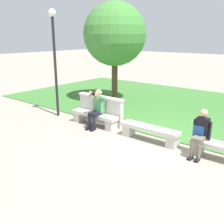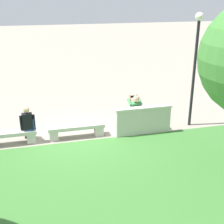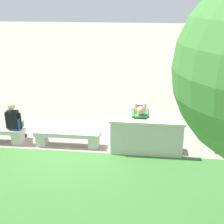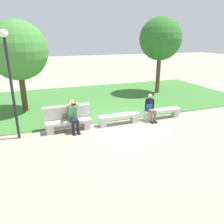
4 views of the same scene
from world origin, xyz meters
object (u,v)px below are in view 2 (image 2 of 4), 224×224
object	(u,v)px
bench_near	(76,129)
bench_mid	(6,136)
bench_main	(140,123)
person_distant	(28,123)
lamp_post	(196,55)
person_photographer	(134,111)
backpack	(30,125)

from	to	relation	value
bench_near	bench_mid	distance (m)	2.25
bench_main	person_distant	world-z (taller)	person_distant
bench_mid	lamp_post	bearing A→B (deg)	-179.81
person_photographer	lamp_post	bearing A→B (deg)	178.51
bench_mid	bench_main	bearing A→B (deg)	180.00
backpack	person_photographer	bearing A→B (deg)	-178.59
bench_near	person_distant	size ratio (longest dim) A/B	1.50
person_distant	backpack	world-z (taller)	person_distant
bench_near	person_photographer	size ratio (longest dim) A/B	1.43
backpack	bench_main	bearing A→B (deg)	-179.85
bench_near	person_distant	world-z (taller)	person_distant
bench_near	backpack	bearing A→B (deg)	0.39
backpack	person_distant	bearing A→B (deg)	-50.09
bench_main	bench_mid	distance (m)	4.51
lamp_post	bench_mid	bearing A→B (deg)	0.19
person_distant	bench_main	bearing A→B (deg)	179.00
bench_mid	person_photographer	size ratio (longest dim) A/B	1.43
person_photographer	lamp_post	world-z (taller)	lamp_post
bench_main	backpack	distance (m)	3.77
bench_mid	backpack	world-z (taller)	backpack
bench_near	lamp_post	size ratio (longest dim) A/B	0.47
bench_mid	backpack	xyz separation A→B (m)	(-0.76, 0.01, 0.33)
person_photographer	bench_near	bearing A→B (deg)	2.15
person_distant	lamp_post	world-z (taller)	lamp_post
person_photographer	backpack	size ratio (longest dim) A/B	3.08
lamp_post	bench_main	bearing A→B (deg)	0.64
person_photographer	lamp_post	size ratio (longest dim) A/B	0.33
bench_main	bench_mid	size ratio (longest dim) A/B	1.00
person_photographer	backpack	distance (m)	3.56
bench_mid	person_photographer	xyz separation A→B (m)	(-4.31, -0.08, 0.44)
backpack	lamp_post	world-z (taller)	lamp_post
bench_main	backpack	world-z (taller)	backpack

